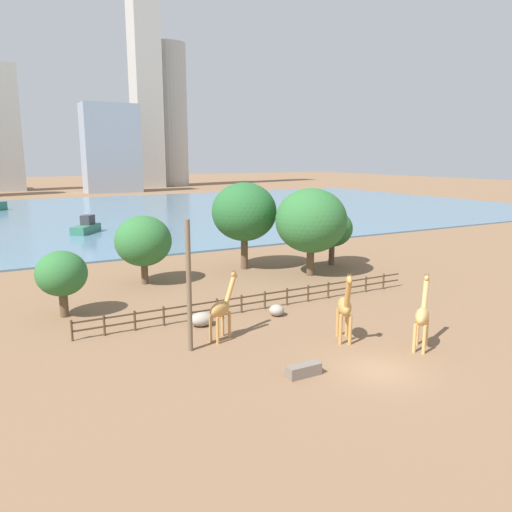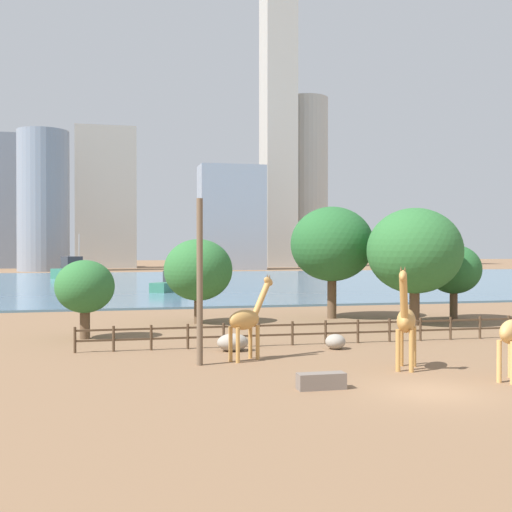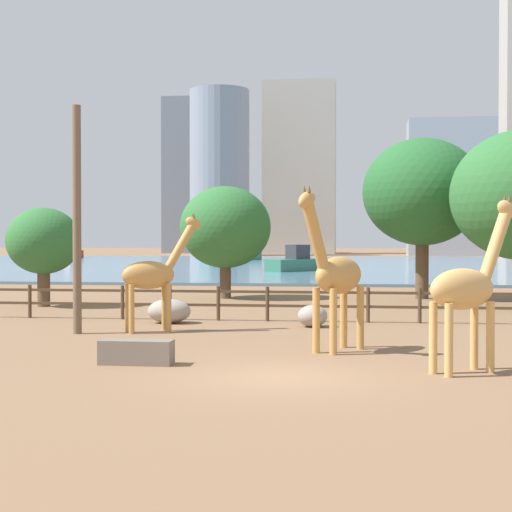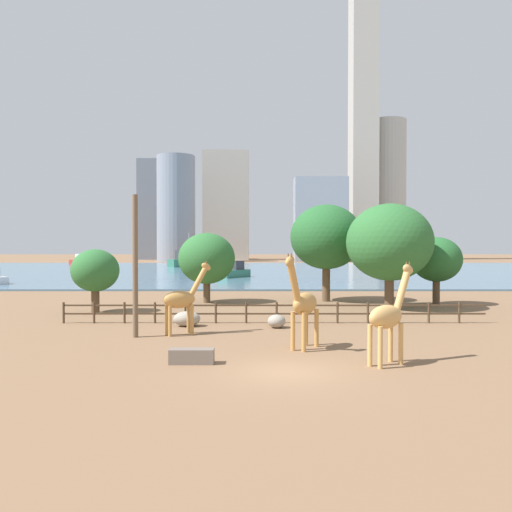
{
  "view_description": "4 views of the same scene",
  "coord_description": "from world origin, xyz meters",
  "px_view_note": "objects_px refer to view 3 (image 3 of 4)",
  "views": [
    {
      "loc": [
        -17.01,
        -17.75,
        10.73
      ],
      "look_at": [
        1.34,
        15.44,
        3.16
      ],
      "focal_mm": 35.0,
      "sensor_mm": 36.0,
      "label": 1
    },
    {
      "loc": [
        -11.4,
        -21.08,
        5.18
      ],
      "look_at": [
        -3.93,
        11.15,
        4.82
      ],
      "focal_mm": 45.0,
      "sensor_mm": 36.0,
      "label": 2
    },
    {
      "loc": [
        1.72,
        -17.26,
        3.06
      ],
      "look_at": [
        -3.89,
        25.08,
        2.19
      ],
      "focal_mm": 55.0,
      "sensor_mm": 36.0,
      "label": 3
    },
    {
      "loc": [
        -1.11,
        -18.68,
        4.74
      ],
      "look_at": [
        -1.21,
        18.19,
        4.03
      ],
      "focal_mm": 35.0,
      "sensor_mm": 36.0,
      "label": 4
    }
  ],
  "objects_px": {
    "boulder_near_fence": "(313,316)",
    "tree_left_large": "(225,227)",
    "boat_sailboat": "(229,251)",
    "giraffe_companion": "(153,275)",
    "boulder_by_pole": "(169,311)",
    "utility_pole": "(77,220)",
    "boat_ferry": "(294,262)",
    "giraffe_tall": "(335,275)",
    "tree_center_broad": "(43,242)",
    "feeding_trough": "(136,352)",
    "boat_tug": "(69,252)",
    "tree_left_small": "(422,192)",
    "giraffe_young": "(467,288)"
  },
  "relations": [
    {
      "from": "boulder_near_fence",
      "to": "tree_left_large",
      "type": "xyz_separation_m",
      "value": [
        -5.35,
        12.96,
        3.33
      ]
    },
    {
      "from": "boat_sailboat",
      "to": "giraffe_companion",
      "type": "bearing_deg",
      "value": -120.51
    },
    {
      "from": "boat_sailboat",
      "to": "boulder_by_pole",
      "type": "bearing_deg",
      "value": -120.34
    },
    {
      "from": "utility_pole",
      "to": "boat_ferry",
      "type": "distance_m",
      "value": 47.57
    },
    {
      "from": "giraffe_tall",
      "to": "tree_center_broad",
      "type": "relative_size",
      "value": 0.99
    },
    {
      "from": "feeding_trough",
      "to": "boat_sailboat",
      "type": "xyz_separation_m",
      "value": [
        -13.01,
        91.62,
        1.17
      ]
    },
    {
      "from": "feeding_trough",
      "to": "boat_tug",
      "type": "relative_size",
      "value": 0.3
    },
    {
      "from": "boulder_by_pole",
      "to": "tree_left_large",
      "type": "bearing_deg",
      "value": 90.18
    },
    {
      "from": "giraffe_tall",
      "to": "tree_left_small",
      "type": "relative_size",
      "value": 0.54
    },
    {
      "from": "giraffe_companion",
      "to": "tree_left_large",
      "type": "bearing_deg",
      "value": 60.09
    },
    {
      "from": "giraffe_companion",
      "to": "boat_sailboat",
      "type": "bearing_deg",
      "value": 67.22
    },
    {
      "from": "giraffe_tall",
      "to": "boat_tug",
      "type": "distance_m",
      "value": 111.24
    },
    {
      "from": "boulder_by_pole",
      "to": "tree_left_large",
      "type": "xyz_separation_m",
      "value": [
        -0.04,
        12.4,
        3.27
      ]
    },
    {
      "from": "boulder_near_fence",
      "to": "tree_left_small",
      "type": "bearing_deg",
      "value": 70.9
    },
    {
      "from": "giraffe_young",
      "to": "feeding_trough",
      "type": "xyz_separation_m",
      "value": [
        -7.89,
        0.16,
        -1.65
      ]
    },
    {
      "from": "boat_sailboat",
      "to": "boulder_near_fence",
      "type": "bearing_deg",
      "value": -116.83
    },
    {
      "from": "giraffe_young",
      "to": "boat_sailboat",
      "type": "bearing_deg",
      "value": 66.03
    },
    {
      "from": "utility_pole",
      "to": "feeding_trough",
      "type": "bearing_deg",
      "value": -57.81
    },
    {
      "from": "boulder_near_fence",
      "to": "tree_left_large",
      "type": "distance_m",
      "value": 14.41
    },
    {
      "from": "boat_sailboat",
      "to": "boat_ferry",
      "type": "bearing_deg",
      "value": -110.34
    },
    {
      "from": "giraffe_companion",
      "to": "giraffe_tall",
      "type": "bearing_deg",
      "value": -62.54
    },
    {
      "from": "boat_ferry",
      "to": "giraffe_tall",
      "type": "bearing_deg",
      "value": 42.39
    },
    {
      "from": "boulder_by_pole",
      "to": "boat_tug",
      "type": "bearing_deg",
      "value": 112.95
    },
    {
      "from": "boat_ferry",
      "to": "boat_sailboat",
      "type": "xyz_separation_m",
      "value": [
        -12.45,
        38.37,
        0.44
      ]
    },
    {
      "from": "feeding_trough",
      "to": "tree_left_small",
      "type": "xyz_separation_m",
      "value": [
        8.66,
        22.91,
        5.24
      ]
    },
    {
      "from": "giraffe_tall",
      "to": "boulder_near_fence",
      "type": "bearing_deg",
      "value": -139.44
    },
    {
      "from": "boat_tug",
      "to": "tree_center_broad",
      "type": "bearing_deg",
      "value": 154.4
    },
    {
      "from": "tree_center_broad",
      "to": "tree_left_small",
      "type": "relative_size",
      "value": 0.54
    },
    {
      "from": "feeding_trough",
      "to": "tree_left_large",
      "type": "relative_size",
      "value": 0.31
    },
    {
      "from": "giraffe_young",
      "to": "boulder_near_fence",
      "type": "relative_size",
      "value": 3.98
    },
    {
      "from": "giraffe_tall",
      "to": "tree_left_small",
      "type": "height_order",
      "value": "tree_left_small"
    },
    {
      "from": "tree_center_broad",
      "to": "giraffe_young",
      "type": "bearing_deg",
      "value": -43.3
    },
    {
      "from": "giraffe_young",
      "to": "boat_sailboat",
      "type": "distance_m",
      "value": 94.14
    },
    {
      "from": "boulder_by_pole",
      "to": "boat_sailboat",
      "type": "height_order",
      "value": "boat_sailboat"
    },
    {
      "from": "giraffe_tall",
      "to": "boat_ferry",
      "type": "xyz_separation_m",
      "value": [
        -5.35,
        50.42,
        -1.08
      ]
    },
    {
      "from": "feeding_trough",
      "to": "tree_left_large",
      "type": "height_order",
      "value": "tree_left_large"
    },
    {
      "from": "boulder_by_pole",
      "to": "feeding_trough",
      "type": "height_order",
      "value": "boulder_by_pole"
    },
    {
      "from": "boulder_by_pole",
      "to": "tree_center_broad",
      "type": "xyz_separation_m",
      "value": [
        -7.46,
        6.3,
        2.54
      ]
    },
    {
      "from": "utility_pole",
      "to": "tree_left_large",
      "type": "xyz_separation_m",
      "value": [
        2.15,
        15.97,
        -0.0
      ]
    },
    {
      "from": "tree_center_broad",
      "to": "boat_tug",
      "type": "height_order",
      "value": "tree_center_broad"
    },
    {
      "from": "tree_center_broad",
      "to": "boat_ferry",
      "type": "height_order",
      "value": "tree_center_broad"
    },
    {
      "from": "giraffe_companion",
      "to": "utility_pole",
      "type": "relative_size",
      "value": 0.54
    },
    {
      "from": "tree_left_small",
      "to": "boat_ferry",
      "type": "distance_m",
      "value": 32.03
    },
    {
      "from": "tree_center_broad",
      "to": "boat_ferry",
      "type": "relative_size",
      "value": 0.81
    },
    {
      "from": "utility_pole",
      "to": "feeding_trough",
      "type": "height_order",
      "value": "utility_pole"
    },
    {
      "from": "giraffe_young",
      "to": "boulder_by_pole",
      "type": "relative_size",
      "value": 2.59
    },
    {
      "from": "giraffe_young",
      "to": "giraffe_tall",
      "type": "bearing_deg",
      "value": 99.23
    },
    {
      "from": "giraffe_companion",
      "to": "feeding_trough",
      "type": "relative_size",
      "value": 2.21
    },
    {
      "from": "tree_center_broad",
      "to": "tree_left_small",
      "type": "height_order",
      "value": "tree_left_small"
    },
    {
      "from": "giraffe_tall",
      "to": "boat_ferry",
      "type": "bearing_deg",
      "value": -142.64
    }
  ]
}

